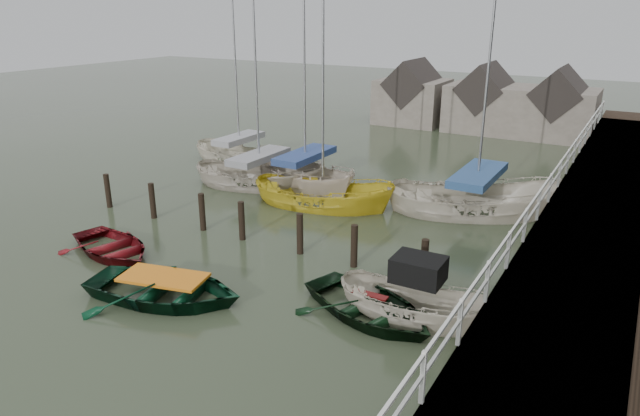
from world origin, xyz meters
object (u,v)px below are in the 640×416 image
Objects in this scene: sailboat_c at (323,206)px; sailboat_d at (475,212)px; sailboat_b at (305,186)px; rowboat_green at (166,299)px; sailboat_a at (260,185)px; rowboat_red at (113,254)px; rowboat_dkgreen at (369,316)px; sailboat_e at (240,162)px; motorboat at (413,316)px.

sailboat_c is 0.86× the size of sailboat_d.
sailboat_b is at bearing 68.99° from sailboat_d.
rowboat_green is 0.38× the size of sailboat_d.
sailboat_a is 2.08m from sailboat_b.
sailboat_b is at bearing 4.35° from rowboat_red.
rowboat_dkgreen is at bearing -151.75° from sailboat_c.
sailboat_a reaches higher than sailboat_e.
sailboat_c is at bearing 87.76° from sailboat_d.
sailboat_b is at bearing -2.54° from rowboat_green.
sailboat_e is at bearing 51.89° from motorboat.
sailboat_a is at bearing -126.73° from sailboat_e.
sailboat_e is at bearing 16.12° from rowboat_green.
sailboat_a is at bearing 74.39° from sailboat_d.
rowboat_red is 0.37× the size of sailboat_e.
sailboat_a reaches higher than rowboat_green.
sailboat_d is at bearing 18.06° from rowboat_dkgreen.
sailboat_a is at bearing 67.62° from sailboat_c.
sailboat_e is (-7.14, 3.71, 0.05)m from sailboat_c.
sailboat_a is 1.12× the size of sailboat_c.
rowboat_green is 0.39× the size of sailboat_a.
rowboat_dkgreen is 12.20m from sailboat_a.
sailboat_b reaches higher than sailboat_d.
rowboat_dkgreen is 1.16m from motorboat.
motorboat is (1.06, 0.45, 0.10)m from rowboat_dkgreen.
rowboat_red is 4.05m from rowboat_green.
sailboat_e is (-3.33, 2.84, -0.00)m from sailboat_a.
rowboat_green is at bearing -146.66° from sailboat_e.
sailboat_b is 2.72m from sailboat_c.
rowboat_red is at bearing -166.69° from sailboat_b.
sailboat_a is (-9.28, 7.92, 0.07)m from rowboat_dkgreen.
sailboat_b is (1.66, 9.54, 0.07)m from rowboat_red.
motorboat is at bearing -82.25° from rowboat_green.
sailboat_d is at bearing -98.58° from sailboat_a.
rowboat_dkgreen is at bearing -147.35° from sailboat_a.
sailboat_d is at bearing 4.57° from motorboat.
motorboat is at bearing -144.84° from sailboat_c.
rowboat_dkgreen is (9.12, 0.62, 0.00)m from rowboat_red.
sailboat_d is (9.30, 9.92, 0.06)m from rowboat_red.
sailboat_c reaches higher than rowboat_green.
motorboat is 8.90m from sailboat_d.
sailboat_e reaches higher than rowboat_red.
sailboat_a is at bearing 141.76° from sailboat_b.
sailboat_d reaches higher than sailboat_e.
rowboat_red is 11.91m from sailboat_e.
sailboat_e is (-12.80, 1.46, 0.00)m from sailboat_d.
motorboat is at bearing -111.63° from sailboat_b.
rowboat_dkgreen is 0.35× the size of sailboat_a.
sailboat_d is at bearing -28.93° from rowboat_red.
rowboat_dkgreen is 0.39× the size of sailboat_c.
sailboat_d reaches higher than rowboat_red.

